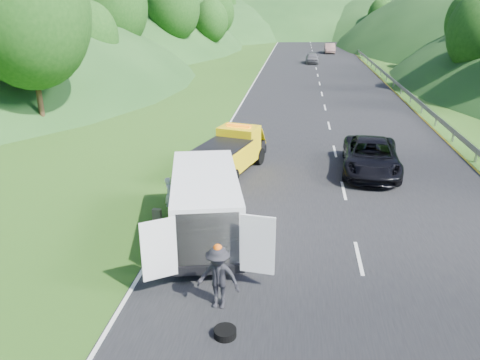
# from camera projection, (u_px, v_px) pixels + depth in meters

# --- Properties ---
(ground) EXTENTS (320.00, 320.00, 0.00)m
(ground) POSITION_uv_depth(u_px,v_px,m) (272.00, 227.00, 17.74)
(ground) COLOR #38661E
(ground) RESTS_ON ground
(road_surface) EXTENTS (14.00, 200.00, 0.02)m
(road_surface) POSITION_uv_depth(u_px,v_px,m) (318.00, 75.00, 54.50)
(road_surface) COLOR black
(road_surface) RESTS_ON ground
(guardrail) EXTENTS (0.06, 140.00, 1.52)m
(guardrail) POSITION_uv_depth(u_px,v_px,m) (368.00, 63.00, 65.27)
(guardrail) COLOR gray
(guardrail) RESTS_ON ground
(tree_line_left) EXTENTS (14.00, 140.00, 14.00)m
(tree_line_left) POSITION_uv_depth(u_px,v_px,m) (176.00, 55.00, 75.56)
(tree_line_left) COLOR #275619
(tree_line_left) RESTS_ON ground
(tree_line_right) EXTENTS (14.00, 140.00, 14.00)m
(tree_line_right) POSITION_uv_depth(u_px,v_px,m) (447.00, 59.00, 70.78)
(tree_line_right) COLOR #275619
(tree_line_right) RESTS_ON ground
(hills_backdrop) EXTENTS (201.00, 288.60, 44.00)m
(hills_backdrop) POSITION_uv_depth(u_px,v_px,m) (319.00, 30.00, 141.95)
(hills_backdrop) COLOR #2D5B23
(hills_backdrop) RESTS_ON ground
(tow_truck) EXTENTS (3.19, 5.52, 2.24)m
(tow_truck) POSITION_uv_depth(u_px,v_px,m) (231.00, 152.00, 23.01)
(tow_truck) COLOR black
(tow_truck) RESTS_ON ground
(white_van) EXTENTS (4.39, 7.37, 2.45)m
(white_van) POSITION_uv_depth(u_px,v_px,m) (205.00, 202.00, 16.49)
(white_van) COLOR black
(white_van) RESTS_ON ground
(woman) EXTENTS (0.47, 0.59, 1.47)m
(woman) POSITION_uv_depth(u_px,v_px,m) (170.00, 212.00, 19.01)
(woman) COLOR silver
(woman) RESTS_ON ground
(child) EXTENTS (0.53, 0.48, 0.90)m
(child) POSITION_uv_depth(u_px,v_px,m) (220.00, 223.00, 18.01)
(child) COLOR tan
(child) RESTS_ON ground
(worker) EXTENTS (1.30, 0.86, 1.87)m
(worker) POSITION_uv_depth(u_px,v_px,m) (219.00, 307.00, 13.07)
(worker) COLOR black
(worker) RESTS_ON ground
(suitcase) EXTENTS (0.34, 0.21, 0.53)m
(suitcase) POSITION_uv_depth(u_px,v_px,m) (157.00, 215.00, 18.07)
(suitcase) COLOR #504F3C
(suitcase) RESTS_ON ground
(spare_tire) EXTENTS (0.59, 0.59, 0.20)m
(spare_tire) POSITION_uv_depth(u_px,v_px,m) (225.00, 336.00, 11.91)
(spare_tire) COLOR black
(spare_tire) RESTS_ON ground
(passing_suv) EXTENTS (3.17, 6.03, 1.62)m
(passing_suv) POSITION_uv_depth(u_px,v_px,m) (369.00, 172.00, 23.45)
(passing_suv) COLOR black
(passing_suv) RESTS_ON ground
(dist_car_a) EXTENTS (1.68, 4.18, 1.42)m
(dist_car_a) POSITION_uv_depth(u_px,v_px,m) (312.00, 63.00, 65.30)
(dist_car_a) COLOR #4C4C51
(dist_car_a) RESTS_ON ground
(dist_car_b) EXTENTS (1.63, 4.67, 1.54)m
(dist_car_b) POSITION_uv_depth(u_px,v_px,m) (329.00, 53.00, 78.46)
(dist_car_b) COLOR #795651
(dist_car_b) RESTS_ON ground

